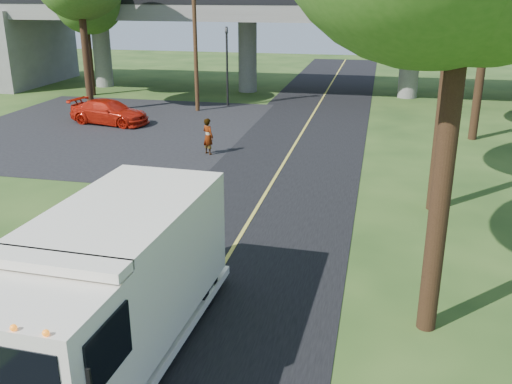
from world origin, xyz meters
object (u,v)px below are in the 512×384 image
(red_sedan, at_px, (109,112))
(pedestrian, at_px, (208,136))
(utility_pole, at_px, (195,38))
(step_van, at_px, (111,284))
(traffic_signal, at_px, (227,58))

(red_sedan, xyz_separation_m, pedestrian, (7.57, -5.08, 0.18))
(utility_pole, height_order, step_van, utility_pole)
(traffic_signal, height_order, pedestrian, traffic_signal)
(traffic_signal, height_order, step_van, traffic_signal)
(step_van, xyz_separation_m, pedestrian, (-2.70, 15.77, -0.86))
(traffic_signal, distance_m, pedestrian, 12.23)
(red_sedan, distance_m, pedestrian, 9.11)
(pedestrian, bearing_deg, step_van, 133.35)
(step_van, relative_size, pedestrian, 4.40)
(step_van, distance_m, red_sedan, 23.26)
(utility_pole, distance_m, red_sedan, 7.24)
(traffic_signal, xyz_separation_m, utility_pole, (-1.50, -2.00, 1.40))
(traffic_signal, relative_size, step_van, 0.67)
(utility_pole, bearing_deg, step_van, -75.95)
(utility_pole, xyz_separation_m, red_sedan, (-3.87, -4.73, -3.89))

